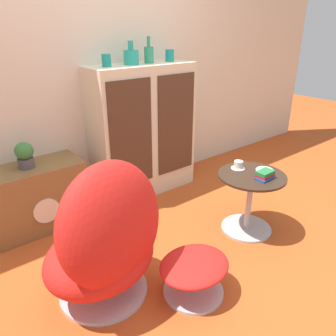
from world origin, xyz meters
TOP-DOWN VIEW (x-y plane):
  - ground_plane at (0.00, 0.00)m, footprint 12.00×12.00m
  - wall_back at (0.00, 1.38)m, footprint 6.40×0.06m
  - sideboard at (0.31, 1.16)m, footprint 1.01×0.39m
  - tv_console at (-0.75, 1.16)m, footprint 0.75×0.39m
  - egg_chair at (-0.69, 0.10)m, footprint 0.85×0.81m
  - ottoman at (-0.27, -0.20)m, footprint 0.46×0.39m
  - coffee_table at (0.55, 0.04)m, footprint 0.53×0.53m
  - vase_leftmost at (-0.03, 1.16)m, footprint 0.08×0.08m
  - vase_inner_left at (0.21, 1.16)m, footprint 0.13×0.13m
  - vase_inner_right at (0.40, 1.16)m, footprint 0.08×0.08m
  - vase_rightmost at (0.64, 1.16)m, footprint 0.08×0.08m
  - potted_plant at (-0.79, 1.16)m, footprint 0.14×0.14m
  - teacup at (0.56, 0.18)m, footprint 0.11×0.11m
  - book_stack at (0.57, -0.06)m, footprint 0.15×0.10m
  - bowl at (0.66, 0.01)m, footprint 0.14×0.14m

SIDE VIEW (x-z plane):
  - ground_plane at x=0.00m, z-range 0.00..0.00m
  - ottoman at x=-0.27m, z-range 0.05..0.31m
  - tv_console at x=-0.75m, z-range 0.00..0.54m
  - coffee_table at x=0.55m, z-range 0.04..0.54m
  - egg_chair at x=-0.69m, z-range -0.06..0.88m
  - bowl at x=0.66m, z-range 0.50..0.54m
  - teacup at x=0.56m, z-range 0.49..0.56m
  - book_stack at x=0.57m, z-range 0.50..0.56m
  - sideboard at x=0.31m, z-range 0.00..1.24m
  - potted_plant at x=-0.79m, z-range 0.55..0.75m
  - vase_leftmost at x=-0.03m, z-range 1.24..1.34m
  - vase_rightmost at x=0.64m, z-range 1.24..1.35m
  - wall_back at x=0.00m, z-range 0.00..2.60m
  - vase_inner_left at x=0.21m, z-range 1.21..1.41m
  - vase_inner_right at x=0.40m, z-range 1.21..1.43m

